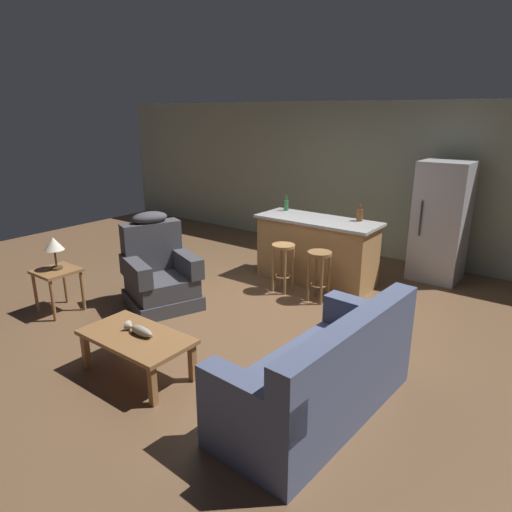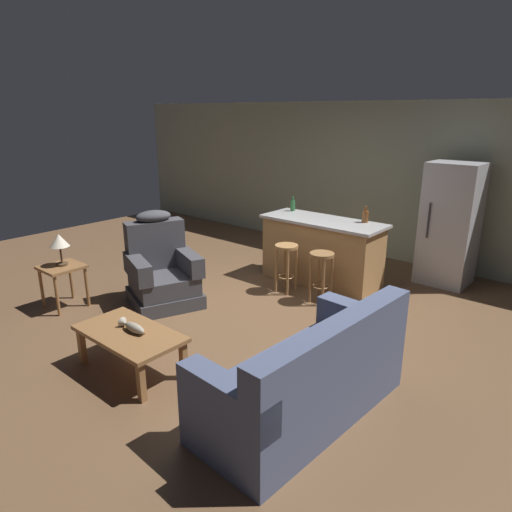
{
  "view_description": "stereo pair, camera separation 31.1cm",
  "coord_description": "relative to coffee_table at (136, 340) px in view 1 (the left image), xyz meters",
  "views": [
    {
      "loc": [
        3.16,
        -4.31,
        2.43
      ],
      "look_at": [
        -0.02,
        -0.1,
        0.75
      ],
      "focal_mm": 32.0,
      "sensor_mm": 36.0,
      "label": 1
    },
    {
      "loc": [
        3.41,
        -4.11,
        2.43
      ],
      "look_at": [
        -0.02,
        -0.1,
        0.75
      ],
      "focal_mm": 32.0,
      "sensor_mm": 36.0,
      "label": 2
    }
  ],
  "objects": [
    {
      "name": "bar_stool_right",
      "position": [
        0.47,
        2.63,
        0.11
      ],
      "size": [
        0.32,
        0.32,
        0.68
      ],
      "color": "olive",
      "rests_on": "ground_plane"
    },
    {
      "name": "couch",
      "position": [
        1.7,
        0.54,
        -0.02
      ],
      "size": [
        0.95,
        1.95,
        0.94
      ],
      "rotation": [
        0.0,
        0.0,
        3.08
      ],
      "color": "#4C5675",
      "rests_on": "ground_plane"
    },
    {
      "name": "ground_plane",
      "position": [
        0.07,
        1.91,
        -0.36
      ],
      "size": [
        12.0,
        12.0,
        0.0
      ],
      "color": "brown"
    },
    {
      "name": "recliner_near_lamp",
      "position": [
        -1.12,
        1.27,
        0.06
      ],
      "size": [
        1.09,
        1.09,
        1.2
      ],
      "rotation": [
        0.0,
        0.0,
        -0.38
      ],
      "color": "#3D3D42",
      "rests_on": "ground_plane"
    },
    {
      "name": "refrigerator",
      "position": [
        1.46,
        4.46,
        0.52
      ],
      "size": [
        0.7,
        0.69,
        1.76
      ],
      "color": "#B7B7BC",
      "rests_on": "ground_plane"
    },
    {
      "name": "bottle_tall_green",
      "position": [
        0.6,
        3.5,
        0.67
      ],
      "size": [
        0.09,
        0.09,
        0.23
      ],
      "color": "brown",
      "rests_on": "kitchen_island"
    },
    {
      "name": "bar_stool_left",
      "position": [
        -0.1,
        2.63,
        0.11
      ],
      "size": [
        0.32,
        0.32,
        0.68
      ],
      "color": "#A87A47",
      "rests_on": "ground_plane"
    },
    {
      "name": "coffee_table",
      "position": [
        0.0,
        0.0,
        0.0
      ],
      "size": [
        1.1,
        0.6,
        0.42
      ],
      "color": "olive",
      "rests_on": "ground_plane"
    },
    {
      "name": "fish_figurine",
      "position": [
        0.02,
        0.03,
        0.1
      ],
      "size": [
        0.34,
        0.1,
        0.1
      ],
      "color": "#4C3823",
      "rests_on": "coffee_table"
    },
    {
      "name": "kitchen_island",
      "position": [
        0.07,
        3.26,
        0.11
      ],
      "size": [
        1.8,
        0.7,
        0.95
      ],
      "color": "#AD7F4C",
      "rests_on": "ground_plane"
    },
    {
      "name": "end_table",
      "position": [
        -1.95,
        0.35,
        0.1
      ],
      "size": [
        0.48,
        0.48,
        0.56
      ],
      "color": "olive",
      "rests_on": "ground_plane"
    },
    {
      "name": "bottle_short_amber",
      "position": [
        -0.62,
        3.47,
        0.67
      ],
      "size": [
        0.07,
        0.07,
        0.23
      ],
      "color": "#2D6B38",
      "rests_on": "kitchen_island"
    },
    {
      "name": "back_wall",
      "position": [
        0.07,
        5.04,
        0.94
      ],
      "size": [
        12.0,
        0.05,
        2.6
      ],
      "color": "#9EA88E",
      "rests_on": "ground_plane"
    },
    {
      "name": "table_lamp",
      "position": [
        -1.96,
        0.37,
        0.5
      ],
      "size": [
        0.24,
        0.24,
        0.41
      ],
      "color": "#4C3823",
      "rests_on": "end_table"
    }
  ]
}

